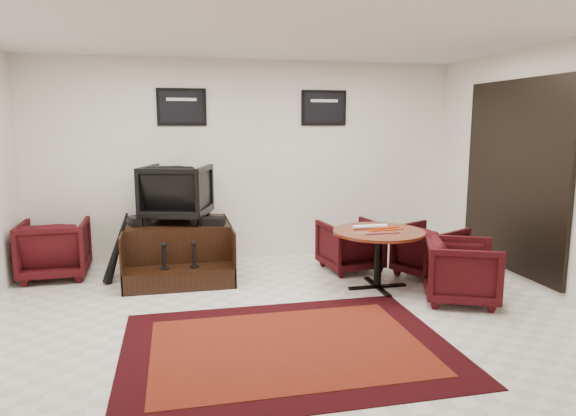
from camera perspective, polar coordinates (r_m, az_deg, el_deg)
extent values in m
plane|color=white|center=(5.20, -0.28, -12.45)|extent=(6.00, 6.00, 0.00)
cube|color=white|center=(7.31, -4.44, 5.19)|extent=(6.00, 0.02, 2.80)
cube|color=white|center=(2.50, 11.88, -3.27)|extent=(6.00, 0.02, 2.80)
cube|color=white|center=(6.22, 27.89, 3.37)|extent=(0.02, 5.00, 2.80)
cube|color=white|center=(4.90, -0.31, 19.55)|extent=(6.00, 5.00, 0.02)
cube|color=black|center=(6.76, 23.82, 3.21)|extent=(0.05, 1.90, 2.30)
cube|color=black|center=(6.75, 23.75, 3.21)|extent=(0.02, 1.72, 2.12)
cube|color=black|center=(6.75, 23.78, 3.21)|extent=(0.03, 0.05, 2.12)
cube|color=black|center=(7.20, -11.74, 10.93)|extent=(0.66, 0.03, 0.50)
cube|color=black|center=(7.18, -11.74, 10.94)|extent=(0.58, 0.01, 0.42)
cube|color=silver|center=(7.18, -11.76, 11.73)|extent=(0.40, 0.00, 0.04)
cube|color=black|center=(7.51, 4.00, 11.04)|extent=(0.66, 0.03, 0.50)
cube|color=black|center=(7.49, 4.04, 11.04)|extent=(0.58, 0.01, 0.42)
cube|color=silver|center=(7.49, 4.06, 11.80)|extent=(0.40, 0.00, 0.04)
cube|color=black|center=(4.64, -0.02, -15.20)|extent=(2.85, 2.14, 0.01)
cube|color=#5D110D|center=(4.64, -0.02, -15.13)|extent=(2.34, 1.63, 0.01)
cube|color=black|center=(6.86, -12.04, -4.27)|extent=(1.30, 0.96, 0.67)
cube|color=black|center=(6.27, -11.91, -7.63)|extent=(1.30, 0.38, 0.24)
cube|color=black|center=(6.71, -17.55, -4.83)|extent=(0.02, 1.35, 0.67)
cube|color=black|center=(6.71, -6.50, -4.44)|extent=(0.02, 1.35, 0.67)
cylinder|color=black|center=(6.24, -13.55, -6.54)|extent=(0.11, 0.11, 0.02)
cylinder|color=black|center=(6.20, -13.60, -5.38)|extent=(0.04, 0.04, 0.24)
sphere|color=black|center=(6.17, -13.66, -3.99)|extent=(0.07, 0.07, 0.07)
cylinder|color=black|center=(6.24, -10.35, -6.43)|extent=(0.11, 0.11, 0.02)
cylinder|color=black|center=(6.20, -10.39, -5.27)|extent=(0.04, 0.04, 0.24)
sphere|color=black|center=(6.17, -10.43, -3.88)|extent=(0.07, 0.07, 0.07)
imported|color=black|center=(6.78, -12.26, 1.99)|extent=(0.98, 0.95, 0.82)
cube|color=black|center=(6.68, -16.69, -1.41)|extent=(0.20, 0.31, 0.11)
cube|color=black|center=(6.71, -15.70, -1.32)|extent=(0.20, 0.31, 0.11)
cube|color=black|center=(6.50, -8.25, -1.46)|extent=(0.31, 0.25, 0.09)
imported|color=black|center=(7.11, -24.50, -3.87)|extent=(0.82, 0.77, 0.81)
cylinder|color=#4D160B|center=(6.09, 10.05, -2.63)|extent=(1.07, 1.07, 0.03)
cylinder|color=black|center=(6.17, 9.96, -5.62)|extent=(0.09, 0.09, 0.63)
cube|color=black|center=(6.26, 9.87, -8.61)|extent=(0.71, 0.06, 0.03)
cube|color=black|center=(6.26, 9.87, -8.61)|extent=(0.06, 0.71, 0.03)
imported|color=black|center=(6.87, 6.91, -3.86)|extent=(0.80, 0.77, 0.73)
imported|color=black|center=(6.77, 15.50, -4.33)|extent=(0.92, 0.94, 0.74)
imported|color=black|center=(5.92, 18.76, -6.36)|extent=(0.92, 0.95, 0.76)
cylinder|color=white|center=(6.17, 9.11, -2.05)|extent=(0.42, 0.05, 0.05)
cylinder|color=#E8400C|center=(6.11, 10.93, -2.39)|extent=(0.45, 0.06, 0.01)
cylinder|color=#E8400C|center=(6.20, 10.57, -2.21)|extent=(0.44, 0.12, 0.01)
cylinder|color=#4C1933|center=(5.85, 8.89, -2.90)|extent=(0.09, 0.06, 0.01)
cylinder|color=#4C1933|center=(5.87, 9.43, -2.86)|extent=(0.09, 0.06, 0.01)
cylinder|color=#4C1933|center=(5.89, 9.98, -2.83)|extent=(0.09, 0.06, 0.01)
cylinder|color=#4C1933|center=(5.91, 10.51, -2.80)|extent=(0.09, 0.06, 0.01)
cylinder|color=#4C1933|center=(5.94, 11.05, -2.77)|extent=(0.09, 0.06, 0.01)
cylinder|color=#4C1933|center=(5.96, 11.58, -2.74)|extent=(0.09, 0.06, 0.01)
cylinder|color=#4C1933|center=(5.99, 12.10, -2.71)|extent=(0.09, 0.06, 0.01)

